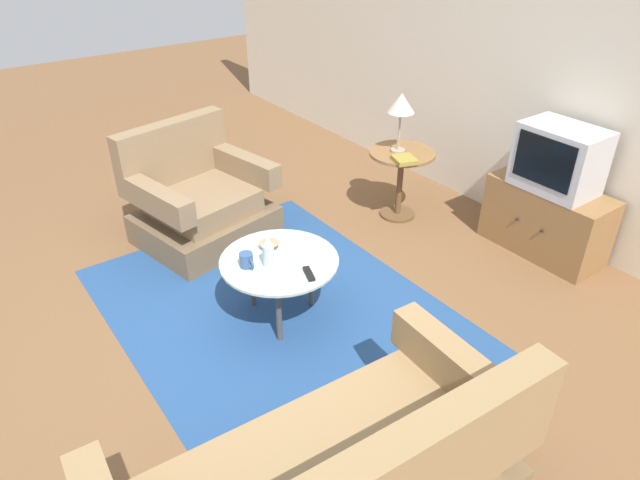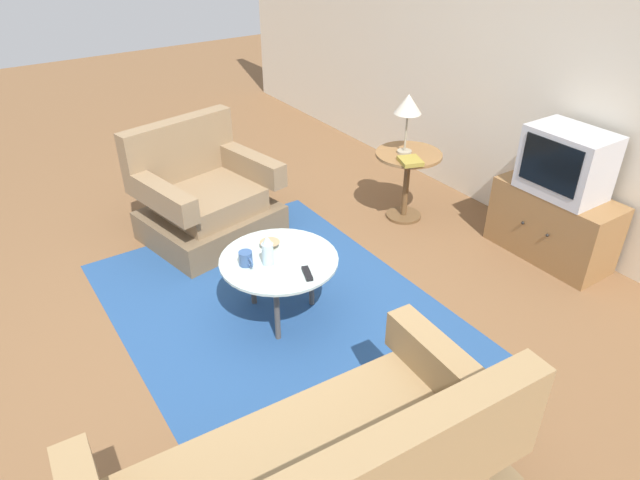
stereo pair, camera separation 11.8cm
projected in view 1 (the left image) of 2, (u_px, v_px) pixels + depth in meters
name	position (u px, v px, depth m)	size (l,w,h in m)	color
ground_plane	(266.00, 327.00, 3.67)	(16.00, 16.00, 0.00)	brown
back_wall	(545.00, 59.00, 4.25)	(9.00, 0.12, 2.70)	beige
area_rug	(282.00, 315.00, 3.77)	(2.70, 1.95, 0.00)	navy
armchair	(199.00, 202.00, 4.51)	(1.00, 1.11, 0.91)	brown
coffee_table	(279.00, 265.00, 3.56)	(0.75, 0.75, 0.45)	#B2C6C1
side_table	(401.00, 170.00, 4.73)	(0.55, 0.55, 0.60)	olive
tv_stand	(546.00, 220.00, 4.33)	(0.91, 0.43, 0.54)	olive
television	(559.00, 159.00, 4.05)	(0.57, 0.39, 0.48)	#B7B7BC
table_lamp	(401.00, 105.00, 4.44)	(0.22, 0.22, 0.49)	#9E937A
vase	(268.00, 252.00, 3.43)	(0.07, 0.07, 0.20)	silver
mug	(247.00, 260.00, 3.44)	(0.13, 0.08, 0.09)	#335184
bowl	(269.00, 246.00, 3.64)	(0.13, 0.13, 0.04)	tan
tv_remote_dark	(309.00, 274.00, 3.38)	(0.15, 0.09, 0.02)	black
book	(404.00, 160.00, 4.46)	(0.23, 0.22, 0.03)	olive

